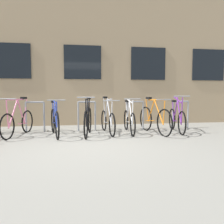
# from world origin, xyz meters

# --- Properties ---
(ground_plane) EXTENTS (42.00, 42.00, 0.00)m
(ground_plane) POSITION_xyz_m (0.00, 0.00, 0.00)
(ground_plane) COLOR gray
(storefront_building) EXTENTS (28.00, 7.93, 4.74)m
(storefront_building) POSITION_xyz_m (-0.00, 7.14, 2.37)
(storefront_building) COLOR tan
(storefront_building) RESTS_ON ground
(bike_rack) EXTENTS (6.56, 0.05, 0.91)m
(bike_rack) POSITION_xyz_m (0.08, 1.90, 0.54)
(bike_rack) COLOR gray
(bike_rack) RESTS_ON ground
(bicycle_pink) EXTENTS (0.55, 1.68, 1.05)m
(bicycle_pink) POSITION_xyz_m (-1.77, 1.44, 0.38)
(bicycle_pink) COLOR black
(bicycle_pink) RESTS_ON ground
(bicycle_orange) EXTENTS (0.48, 1.79, 1.05)m
(bicycle_orange) POSITION_xyz_m (1.98, 1.25, 0.40)
(bicycle_orange) COLOR black
(bicycle_orange) RESTS_ON ground
(bicycle_blue) EXTENTS (0.52, 1.75, 1.00)m
(bicycle_blue) POSITION_xyz_m (-0.80, 1.29, 0.39)
(bicycle_blue) COLOR black
(bicycle_blue) RESTS_ON ground
(bicycle_black) EXTENTS (0.44, 1.68, 1.06)m
(bicycle_black) POSITION_xyz_m (0.09, 1.22, 0.40)
(bicycle_black) COLOR black
(bicycle_black) RESTS_ON ground
(bicycle_white) EXTENTS (0.44, 1.72, 1.01)m
(bicycle_white) POSITION_xyz_m (1.29, 1.45, 0.36)
(bicycle_white) COLOR black
(bicycle_white) RESTS_ON ground
(bicycle_silver) EXTENTS (0.44, 1.69, 1.06)m
(bicycle_silver) POSITION_xyz_m (0.65, 1.43, 0.37)
(bicycle_silver) COLOR black
(bicycle_silver) RESTS_ON ground
(bicycle_purple) EXTENTS (0.44, 1.66, 1.09)m
(bicycle_purple) POSITION_xyz_m (2.71, 1.37, 0.38)
(bicycle_purple) COLOR black
(bicycle_purple) RESTS_ON ground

